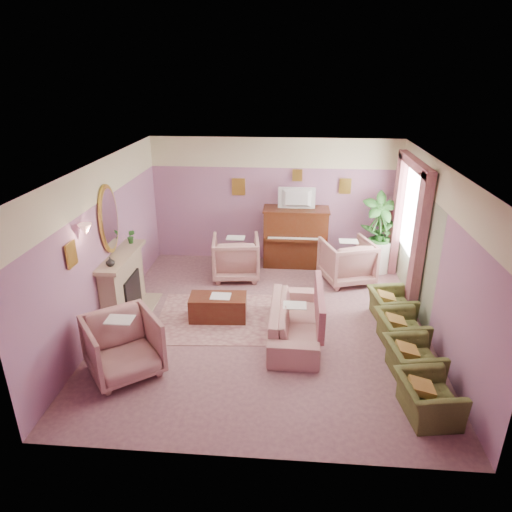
# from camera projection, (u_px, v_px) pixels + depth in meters

# --- Properties ---
(floor) EXTENTS (5.50, 6.00, 0.01)m
(floor) POSITION_uv_depth(u_px,v_px,m) (266.00, 324.00, 8.04)
(floor) COLOR #875C62
(floor) RESTS_ON ground
(ceiling) EXTENTS (5.50, 6.00, 0.01)m
(ceiling) POSITION_uv_depth(u_px,v_px,m) (267.00, 165.00, 6.97)
(ceiling) COLOR beige
(ceiling) RESTS_ON wall_back
(wall_back) EXTENTS (5.50, 0.02, 2.80)m
(wall_back) POSITION_uv_depth(u_px,v_px,m) (274.00, 201.00, 10.27)
(wall_back) COLOR slate
(wall_back) RESTS_ON floor
(wall_front) EXTENTS (5.50, 0.02, 2.80)m
(wall_front) POSITION_uv_depth(u_px,v_px,m) (249.00, 356.00, 4.74)
(wall_front) COLOR slate
(wall_front) RESTS_ON floor
(wall_left) EXTENTS (0.02, 6.00, 2.80)m
(wall_left) POSITION_uv_depth(u_px,v_px,m) (104.00, 245.00, 7.71)
(wall_left) COLOR slate
(wall_left) RESTS_ON floor
(wall_right) EXTENTS (0.02, 6.00, 2.80)m
(wall_right) POSITION_uv_depth(u_px,v_px,m) (437.00, 255.00, 7.30)
(wall_right) COLOR slate
(wall_right) RESTS_ON floor
(picture_rail_band) EXTENTS (5.50, 0.01, 0.65)m
(picture_rail_band) POSITION_uv_depth(u_px,v_px,m) (275.00, 153.00, 9.85)
(picture_rail_band) COLOR beige
(picture_rail_band) RESTS_ON wall_back
(stripe_panel) EXTENTS (0.01, 3.00, 2.15)m
(stripe_panel) POSITION_uv_depth(u_px,v_px,m) (414.00, 245.00, 8.62)
(stripe_panel) COLOR #939F7F
(stripe_panel) RESTS_ON wall_right
(fireplace_surround) EXTENTS (0.30, 1.40, 1.10)m
(fireplace_surround) POSITION_uv_depth(u_px,v_px,m) (123.00, 285.00, 8.21)
(fireplace_surround) COLOR tan
(fireplace_surround) RESTS_ON floor
(fireplace_inset) EXTENTS (0.18, 0.72, 0.68)m
(fireplace_inset) POSITION_uv_depth(u_px,v_px,m) (129.00, 293.00, 8.26)
(fireplace_inset) COLOR black
(fireplace_inset) RESTS_ON floor
(fire_ember) EXTENTS (0.06, 0.54, 0.10)m
(fire_ember) POSITION_uv_depth(u_px,v_px,m) (133.00, 302.00, 8.32)
(fire_ember) COLOR orange
(fire_ember) RESTS_ON floor
(mantel_shelf) EXTENTS (0.40, 1.55, 0.07)m
(mantel_shelf) POSITION_uv_depth(u_px,v_px,m) (121.00, 256.00, 7.99)
(mantel_shelf) COLOR tan
(mantel_shelf) RESTS_ON fireplace_surround
(hearth) EXTENTS (0.55, 1.50, 0.02)m
(hearth) POSITION_uv_depth(u_px,v_px,m) (137.00, 312.00, 8.40)
(hearth) COLOR tan
(hearth) RESTS_ON floor
(mirror_frame) EXTENTS (0.04, 0.72, 1.20)m
(mirror_frame) POSITION_uv_depth(u_px,v_px,m) (109.00, 219.00, 7.74)
(mirror_frame) COLOR gold
(mirror_frame) RESTS_ON wall_left
(mirror_glass) EXTENTS (0.01, 0.60, 1.06)m
(mirror_glass) POSITION_uv_depth(u_px,v_px,m) (110.00, 219.00, 7.74)
(mirror_glass) COLOR white
(mirror_glass) RESTS_ON wall_left
(sconce_shade) EXTENTS (0.20, 0.20, 0.16)m
(sconce_shade) POSITION_uv_depth(u_px,v_px,m) (85.00, 229.00, 6.70)
(sconce_shade) COLOR tan
(sconce_shade) RESTS_ON wall_left
(piano) EXTENTS (1.40, 0.60, 1.30)m
(piano) POSITION_uv_depth(u_px,v_px,m) (295.00, 238.00, 10.22)
(piano) COLOR #46200F
(piano) RESTS_ON floor
(piano_keyshelf) EXTENTS (1.30, 0.12, 0.06)m
(piano_keyshelf) POSITION_uv_depth(u_px,v_px,m) (295.00, 240.00, 9.87)
(piano_keyshelf) COLOR #46200F
(piano_keyshelf) RESTS_ON piano
(piano_keys) EXTENTS (1.20, 0.08, 0.02)m
(piano_keys) POSITION_uv_depth(u_px,v_px,m) (295.00, 238.00, 9.86)
(piano_keys) COLOR silver
(piano_keys) RESTS_ON piano
(piano_top) EXTENTS (1.45, 0.65, 0.04)m
(piano_top) POSITION_uv_depth(u_px,v_px,m) (296.00, 209.00, 9.97)
(piano_top) COLOR #46200F
(piano_top) RESTS_ON piano
(television) EXTENTS (0.80, 0.12, 0.48)m
(television) POSITION_uv_depth(u_px,v_px,m) (297.00, 197.00, 9.81)
(television) COLOR black
(television) RESTS_ON piano
(print_back_left) EXTENTS (0.30, 0.03, 0.38)m
(print_back_left) POSITION_uv_depth(u_px,v_px,m) (239.00, 187.00, 10.17)
(print_back_left) COLOR gold
(print_back_left) RESTS_ON wall_back
(print_back_right) EXTENTS (0.26, 0.03, 0.34)m
(print_back_right) POSITION_uv_depth(u_px,v_px,m) (345.00, 186.00, 9.97)
(print_back_right) COLOR gold
(print_back_right) RESTS_ON wall_back
(print_back_mid) EXTENTS (0.22, 0.03, 0.26)m
(print_back_mid) POSITION_uv_depth(u_px,v_px,m) (297.00, 175.00, 9.96)
(print_back_mid) COLOR gold
(print_back_mid) RESTS_ON wall_back
(print_left_wall) EXTENTS (0.03, 0.28, 0.36)m
(print_left_wall) POSITION_uv_depth(u_px,v_px,m) (71.00, 255.00, 6.48)
(print_left_wall) COLOR gold
(print_left_wall) RESTS_ON wall_left
(window_blind) EXTENTS (0.03, 1.40, 1.80)m
(window_blind) POSITION_uv_depth(u_px,v_px,m) (414.00, 209.00, 8.62)
(window_blind) COLOR beige
(window_blind) RESTS_ON wall_right
(curtain_left) EXTENTS (0.16, 0.34, 2.60)m
(curtain_left) POSITION_uv_depth(u_px,v_px,m) (418.00, 246.00, 7.93)
(curtain_left) COLOR #9C5660
(curtain_left) RESTS_ON floor
(curtain_right) EXTENTS (0.16, 0.34, 2.60)m
(curtain_right) POSITION_uv_depth(u_px,v_px,m) (397.00, 215.00, 9.62)
(curtain_right) COLOR #9C5660
(curtain_right) RESTS_ON floor
(pelmet) EXTENTS (0.16, 2.20, 0.16)m
(pelmet) POSITION_uv_depth(u_px,v_px,m) (415.00, 164.00, 8.29)
(pelmet) COLOR #9C5660
(pelmet) RESTS_ON wall_right
(mantel_plant) EXTENTS (0.16, 0.16, 0.28)m
(mantel_plant) POSITION_uv_depth(u_px,v_px,m) (131.00, 236.00, 8.43)
(mantel_plant) COLOR #22561D
(mantel_plant) RESTS_ON mantel_shelf
(mantel_vase) EXTENTS (0.16, 0.16, 0.16)m
(mantel_vase) POSITION_uv_depth(u_px,v_px,m) (110.00, 262.00, 7.48)
(mantel_vase) COLOR beige
(mantel_vase) RESTS_ON mantel_shelf
(area_rug) EXTENTS (2.62, 1.97, 0.01)m
(area_rug) POSITION_uv_depth(u_px,v_px,m) (228.00, 318.00, 8.22)
(area_rug) COLOR #A3706F
(area_rug) RESTS_ON floor
(coffee_table) EXTENTS (1.03, 0.55, 0.45)m
(coffee_table) POSITION_uv_depth(u_px,v_px,m) (218.00, 307.00, 8.12)
(coffee_table) COLOR #492013
(coffee_table) RESTS_ON floor
(table_paper) EXTENTS (0.35, 0.28, 0.01)m
(table_paper) POSITION_uv_depth(u_px,v_px,m) (221.00, 296.00, 8.03)
(table_paper) COLOR silver
(table_paper) RESTS_ON coffee_table
(sofa) EXTENTS (0.67, 2.02, 0.82)m
(sofa) POSITION_uv_depth(u_px,v_px,m) (294.00, 314.00, 7.53)
(sofa) COLOR tan
(sofa) RESTS_ON floor
(sofa_throw) EXTENTS (0.10, 1.53, 0.56)m
(sofa_throw) POSITION_uv_depth(u_px,v_px,m) (319.00, 305.00, 7.42)
(sofa_throw) COLOR #9C5660
(sofa_throw) RESTS_ON sofa
(floral_armchair_left) EXTENTS (0.96, 0.96, 1.00)m
(floral_armchair_left) POSITION_uv_depth(u_px,v_px,m) (236.00, 255.00, 9.67)
(floral_armchair_left) COLOR tan
(floral_armchair_left) RESTS_ON floor
(floral_armchair_right) EXTENTS (0.96, 0.96, 1.00)m
(floral_armchair_right) POSITION_uv_depth(u_px,v_px,m) (347.00, 259.00, 9.48)
(floral_armchair_right) COLOR tan
(floral_armchair_right) RESTS_ON floor
(floral_armchair_front) EXTENTS (0.96, 0.96, 1.00)m
(floral_armchair_front) POSITION_uv_depth(u_px,v_px,m) (123.00, 343.00, 6.58)
(floral_armchair_front) COLOR tan
(floral_armchair_front) RESTS_ON floor
(olive_chair_a) EXTENTS (0.57, 0.81, 0.70)m
(olive_chair_a) POSITION_uv_depth(u_px,v_px,m) (429.00, 393.00, 5.80)
(olive_chair_a) COLOR #4E5727
(olive_chair_a) RESTS_ON floor
(olive_chair_b) EXTENTS (0.57, 0.81, 0.70)m
(olive_chair_b) POSITION_uv_depth(u_px,v_px,m) (413.00, 355.00, 6.56)
(olive_chair_b) COLOR #4E5727
(olive_chair_b) RESTS_ON floor
(olive_chair_c) EXTENTS (0.57, 0.81, 0.70)m
(olive_chair_c) POSITION_uv_depth(u_px,v_px,m) (401.00, 326.00, 7.31)
(olive_chair_c) COLOR #4E5727
(olive_chair_c) RESTS_ON floor
(olive_chair_d) EXTENTS (0.57, 0.81, 0.70)m
(olive_chair_d) POSITION_uv_depth(u_px,v_px,m) (391.00, 301.00, 8.07)
(olive_chair_d) COLOR #4E5727
(olive_chair_d) RESTS_ON floor
(side_table) EXTENTS (0.52, 0.52, 0.70)m
(side_table) POSITION_uv_depth(u_px,v_px,m) (378.00, 256.00, 10.02)
(side_table) COLOR white
(side_table) RESTS_ON floor
(side_plant_big) EXTENTS (0.30, 0.30, 0.34)m
(side_plant_big) POSITION_uv_depth(u_px,v_px,m) (380.00, 234.00, 9.82)
(side_plant_big) COLOR #22561D
(side_plant_big) RESTS_ON side_table
(side_plant_small) EXTENTS (0.16, 0.16, 0.28)m
(side_plant_small) POSITION_uv_depth(u_px,v_px,m) (387.00, 237.00, 9.73)
(side_plant_small) COLOR #22561D
(side_plant_small) RESTS_ON side_table
(palm_pot) EXTENTS (0.34, 0.34, 0.34)m
(palm_pot) POSITION_uv_depth(u_px,v_px,m) (375.00, 264.00, 10.06)
(palm_pot) COLOR #AF5F56
(palm_pot) RESTS_ON floor
(palm_plant) EXTENTS (0.76, 0.76, 1.44)m
(palm_plant) POSITION_uv_depth(u_px,v_px,m) (379.00, 226.00, 9.72)
(palm_plant) COLOR #22561D
(palm_plant) RESTS_ON palm_pot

